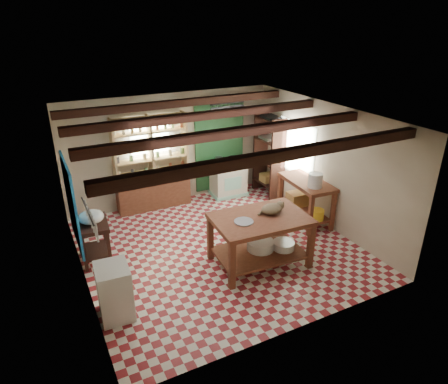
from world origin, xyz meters
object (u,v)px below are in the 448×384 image
right_counter (305,201)px  stove (228,180)px  work_table (260,240)px  prep_table (95,241)px  cat (272,209)px  white_cabinet (114,292)px

right_counter → stove: bearing=117.0°
stove → work_table: bearing=-105.0°
prep_table → right_counter: 4.41m
prep_table → right_counter: bearing=-1.8°
cat → right_counter: bearing=25.4°
prep_table → white_cabinet: white_cabinet is taller
prep_table → white_cabinet: 1.69m
stove → prep_table: 3.83m
prep_table → cat: cat is taller
right_counter → cat: 1.84m
work_table → prep_table: 3.01m
stove → right_counter: (0.85, -2.00, 0.08)m
cat → stove: bearing=71.2°
stove → white_cabinet: bearing=-136.3°
prep_table → cat: (2.88, -1.43, 0.65)m
stove → white_cabinet: 4.76m
right_counter → cat: (-1.50, -0.92, 0.55)m
white_cabinet → cat: (2.90, 0.25, 0.61)m
work_table → stove: work_table is taller
prep_table → work_table: bearing=-24.3°
stove → cat: (-0.65, -2.92, 0.63)m
right_counter → white_cabinet: bearing=-161.0°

